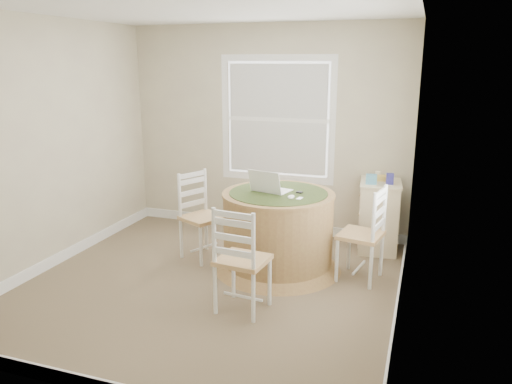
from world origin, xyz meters
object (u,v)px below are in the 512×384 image
(chair_left, at_px, (203,217))
(corner_chest, at_px, (378,215))
(round_table, at_px, (278,228))
(laptop, at_px, (270,188))
(chair_right, at_px, (361,235))
(chair_near, at_px, (243,259))

(chair_left, bearing_deg, corner_chest, -37.98)
(round_table, relative_size, chair_left, 1.42)
(round_table, distance_m, laptop, 0.43)
(chair_left, bearing_deg, chair_right, -64.83)
(round_table, bearing_deg, laptop, 177.71)
(laptop, bearing_deg, chair_left, 13.73)
(chair_left, height_order, chair_near, same)
(chair_right, bearing_deg, laptop, -79.92)
(chair_near, height_order, chair_right, same)
(corner_chest, bearing_deg, chair_left, -159.46)
(chair_right, bearing_deg, corner_chest, -175.14)
(corner_chest, bearing_deg, chair_near, -123.11)
(round_table, height_order, chair_right, chair_right)
(laptop, xyz_separation_m, corner_chest, (1.04, 0.91, -0.46))
(round_table, height_order, corner_chest, round_table)
(round_table, xyz_separation_m, corner_chest, (0.94, 0.93, -0.04))
(chair_near, distance_m, laptop, 1.07)
(corner_chest, bearing_deg, laptop, -144.65)
(chair_left, distance_m, chair_near, 1.31)
(chair_right, bearing_deg, chair_left, -79.99)
(round_table, xyz_separation_m, chair_left, (-0.87, 0.02, 0.02))
(corner_chest, bearing_deg, chair_right, -101.46)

